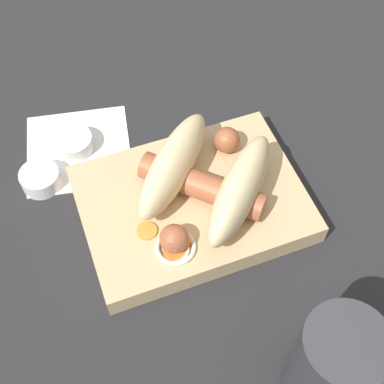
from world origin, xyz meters
name	(u,v)px	position (x,y,z in m)	size (l,w,h in m)	color
ground_plane	(192,210)	(0.00, 0.00, 0.00)	(3.00, 3.00, 0.00)	#232326
food_tray	(192,204)	(0.00, 0.00, 0.01)	(0.26, 0.19, 0.03)	tan
bread_roll	(206,177)	(0.02, 0.00, 0.06)	(0.20, 0.20, 0.06)	beige
sausage	(202,186)	(0.01, 0.00, 0.05)	(0.14, 0.14, 0.03)	#9E5638
pickled_veggies	(174,246)	(-0.04, -0.05, 0.03)	(0.06, 0.07, 0.01)	orange
napkin	(79,149)	(-0.11, 0.14, 0.00)	(0.16, 0.16, 0.00)	white
condiment_cup_near	(74,144)	(-0.11, 0.14, 0.01)	(0.05, 0.05, 0.02)	white
condiment_cup_far	(41,179)	(-0.16, 0.10, 0.01)	(0.05, 0.05, 0.02)	white
drink_glass	(331,366)	(0.04, -0.24, 0.07)	(0.07, 0.07, 0.13)	#333338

